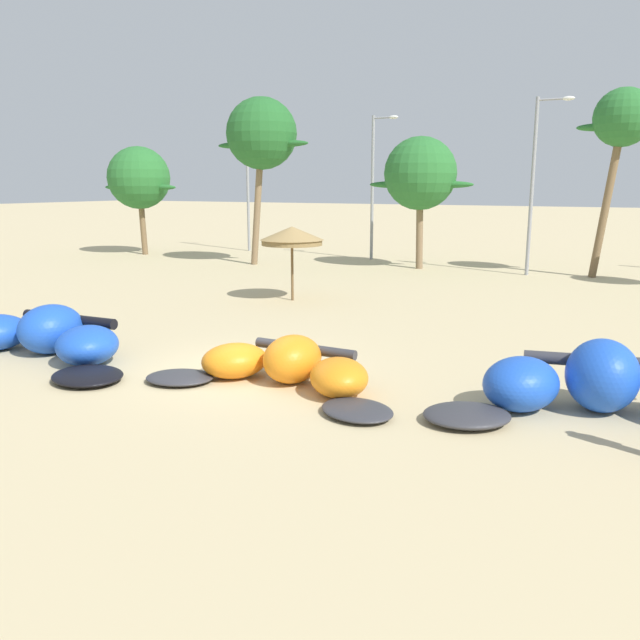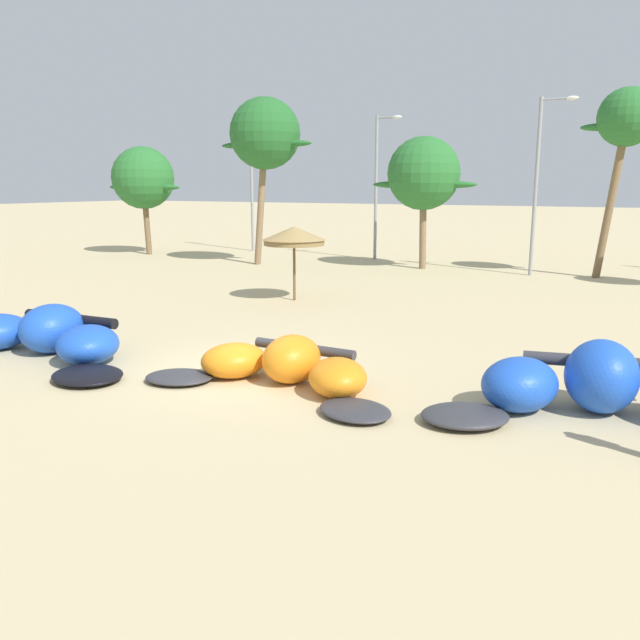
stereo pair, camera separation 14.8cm
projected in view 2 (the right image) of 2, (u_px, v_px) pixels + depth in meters
name	position (u px, v px, depth m)	size (l,w,h in m)	color
ground_plane	(237.00, 371.00, 15.50)	(260.00, 260.00, 0.00)	#C6B284
kite_left	(41.00, 337.00, 16.80)	(7.63, 3.61, 1.30)	black
kite_left_of_center	(284.00, 368.00, 14.30)	(6.33, 2.95, 1.08)	#333338
kite_center	(603.00, 390.00, 12.30)	(6.86, 3.91, 1.44)	#333338
beach_umbrella_near_van	(294.00, 236.00, 24.52)	(2.43, 2.43, 2.84)	brown
palm_leftmost	(143.00, 178.00, 40.80)	(5.83, 3.89, 6.76)	brown
palm_left	(265.00, 135.00, 34.69)	(5.72, 3.81, 8.99)	#7F6647
palm_left_of_gap	(424.00, 174.00, 33.51)	(5.67, 3.78, 6.85)	#7F6647
palm_center_left	(627.00, 121.00, 29.35)	(3.98, 2.66, 8.72)	brown
lamppost_west	(253.00, 174.00, 42.80)	(1.73, 0.24, 9.06)	gray
lamppost_west_center	(378.00, 180.00, 37.76)	(1.60, 0.24, 8.29)	gray
lamppost_east_center	(540.00, 177.00, 30.92)	(1.74, 0.24, 8.43)	gray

